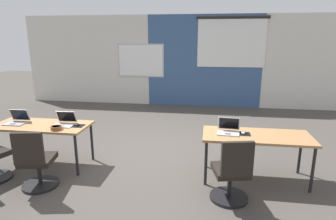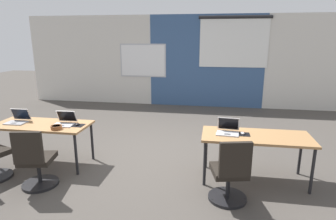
% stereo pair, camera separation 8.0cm
% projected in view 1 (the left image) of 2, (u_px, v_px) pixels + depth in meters
% --- Properties ---
extents(ground_plane, '(24.00, 24.00, 0.00)m').
position_uv_depth(ground_plane, '(151.00, 156.00, 5.26)').
color(ground_plane, '#47423D').
extents(back_wall_assembly, '(10.00, 0.27, 2.80)m').
position_uv_depth(back_wall_assembly, '(179.00, 61.00, 8.92)').
color(back_wall_assembly, silver).
rests_on(back_wall_assembly, ground).
extents(desk_near_left, '(1.60, 0.70, 0.72)m').
position_uv_depth(desk_near_left, '(42.00, 128.00, 4.77)').
color(desk_near_left, '#A37547').
rests_on(desk_near_left, ground).
extents(desk_near_right, '(1.60, 0.70, 0.72)m').
position_uv_depth(desk_near_right, '(256.00, 139.00, 4.27)').
color(desk_near_right, '#A37547').
rests_on(desk_near_right, ground).
extents(laptop_near_right_inner, '(0.36, 0.34, 0.23)m').
position_uv_depth(laptop_near_right_inner, '(228.00, 130.00, 4.33)').
color(laptop_near_right_inner, '#B7B7BC').
rests_on(laptop_near_right_inner, desk_near_right).
extents(mousepad_near_right_inner, '(0.22, 0.19, 0.00)m').
position_uv_depth(mousepad_near_right_inner, '(243.00, 134.00, 4.29)').
color(mousepad_near_right_inner, black).
rests_on(mousepad_near_right_inner, desk_near_right).
extents(mouse_near_right_inner, '(0.07, 0.11, 0.03)m').
position_uv_depth(mouse_near_right_inner, '(243.00, 133.00, 4.29)').
color(mouse_near_right_inner, '#B2B2B7').
rests_on(mouse_near_right_inner, mousepad_near_right_inner).
extents(chair_near_right_inner, '(0.53, 0.58, 0.92)m').
position_uv_depth(chair_near_right_inner, '(232.00, 176.00, 3.73)').
color(chair_near_right_inner, black).
rests_on(chair_near_right_inner, ground).
extents(laptop_near_left_inner, '(0.35, 0.34, 0.22)m').
position_uv_depth(laptop_near_left_inner, '(64.00, 122.00, 4.71)').
color(laptop_near_left_inner, silver).
rests_on(laptop_near_left_inner, desk_near_left).
extents(mousepad_near_left_inner, '(0.22, 0.19, 0.00)m').
position_uv_depth(mousepad_near_left_inner, '(77.00, 126.00, 4.68)').
color(mousepad_near_left_inner, black).
rests_on(mousepad_near_left_inner, desk_near_left).
extents(mouse_near_left_inner, '(0.07, 0.11, 0.03)m').
position_uv_depth(mouse_near_left_inner, '(77.00, 125.00, 4.67)').
color(mouse_near_left_inner, black).
rests_on(mouse_near_left_inner, mousepad_near_left_inner).
extents(chair_near_left_inner, '(0.52, 0.57, 0.92)m').
position_uv_depth(chair_near_left_inner, '(36.00, 165.00, 4.05)').
color(chair_near_left_inner, black).
rests_on(chair_near_left_inner, ground).
extents(laptop_near_left_end, '(0.34, 0.32, 0.23)m').
position_uv_depth(laptop_near_left_end, '(17.00, 120.00, 4.82)').
color(laptop_near_left_end, '#9E9EA3').
rests_on(laptop_near_left_end, desk_near_left).
extents(snack_bowl, '(0.18, 0.18, 0.06)m').
position_uv_depth(snack_bowl, '(56.00, 128.00, 4.48)').
color(snack_bowl, brown).
rests_on(snack_bowl, desk_near_left).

